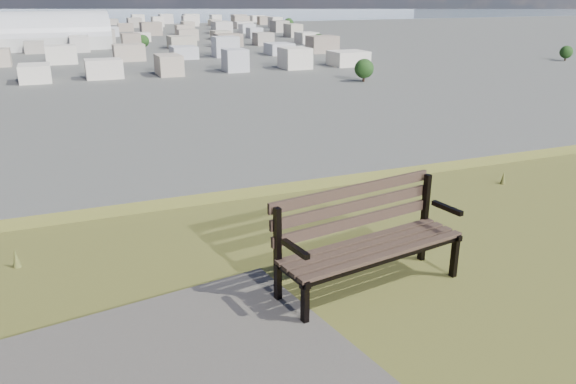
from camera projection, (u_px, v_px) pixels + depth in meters
name	position (u px, v px, depth m)	size (l,w,h in m)	color
park_bench	(366.00, 234.00, 5.04)	(1.85, 0.86, 0.93)	#463128
arena	(50.00, 38.00, 287.20)	(59.50, 26.75, 24.79)	beige
city_blocks	(56.00, 33.00, 355.57)	(395.00, 361.00, 7.00)	silver
city_trees	(2.00, 41.00, 279.92)	(406.52, 387.20, 9.98)	#35231A
bay_water	(51.00, 13.00, 797.65)	(2400.00, 700.00, 0.12)	#8397A7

